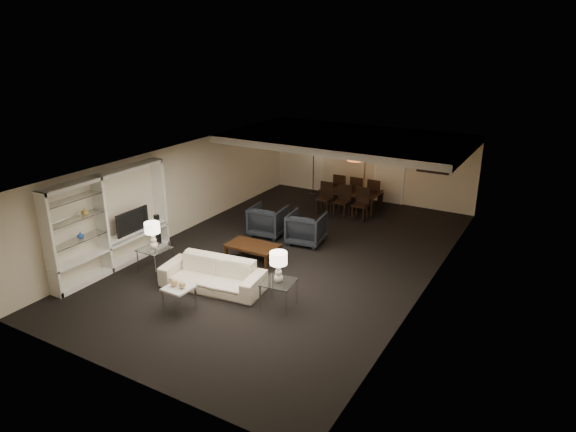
{
  "coord_description": "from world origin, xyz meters",
  "views": [
    {
      "loc": [
        5.9,
        -10.3,
        5.4
      ],
      "look_at": [
        0.0,
        0.0,
        1.1
      ],
      "focal_mm": 32.0,
      "sensor_mm": 36.0,
      "label": 1
    }
  ],
  "objects_px": {
    "armchair_right": "(306,228)",
    "chair_fr": "(376,193)",
    "pendant_light": "(356,156)",
    "table_lamp_left": "(153,236)",
    "sofa": "(213,274)",
    "table_lamp_right": "(279,267)",
    "floor_speaker": "(158,232)",
    "chair_nm": "(342,201)",
    "marble_table": "(179,299)",
    "television": "(130,221)",
    "side_table_right": "(279,295)",
    "chair_fm": "(358,190)",
    "chair_nr": "(360,204)",
    "vase_blue": "(80,235)",
    "coffee_table": "(253,253)",
    "side_table_left": "(155,260)",
    "chair_fl": "(341,188)",
    "dining_table": "(350,200)",
    "vase_amber": "(84,212)",
    "chair_nl": "(324,198)",
    "armchair_left": "(268,221)",
    "floor_lamp": "(313,171)"
  },
  "relations": [
    {
      "from": "coffee_table",
      "to": "side_table_right",
      "type": "height_order",
      "value": "side_table_right"
    },
    {
      "from": "armchair_left",
      "to": "chair_nl",
      "type": "distance_m",
      "value": 2.48
    },
    {
      "from": "armchair_right",
      "to": "chair_fr",
      "type": "bearing_deg",
      "value": -105.19
    },
    {
      "from": "table_lamp_left",
      "to": "table_lamp_right",
      "type": "height_order",
      "value": "same"
    },
    {
      "from": "pendant_light",
      "to": "chair_nl",
      "type": "distance_m",
      "value": 1.73
    },
    {
      "from": "pendant_light",
      "to": "armchair_right",
      "type": "distance_m",
      "value": 2.91
    },
    {
      "from": "floor_speaker",
      "to": "armchair_left",
      "type": "bearing_deg",
      "value": 49.61
    },
    {
      "from": "pendant_light",
      "to": "sofa",
      "type": "xyz_separation_m",
      "value": [
        -0.91,
        -5.78,
        -1.58
      ]
    },
    {
      "from": "sofa",
      "to": "television",
      "type": "height_order",
      "value": "television"
    },
    {
      "from": "television",
      "to": "marble_table",
      "type": "bearing_deg",
      "value": -116.44
    },
    {
      "from": "chair_nr",
      "to": "chair_fl",
      "type": "distance_m",
      "value": 1.77
    },
    {
      "from": "dining_table",
      "to": "chair_fr",
      "type": "relative_size",
      "value": 1.92
    },
    {
      "from": "dining_table",
      "to": "floor_lamp",
      "type": "xyz_separation_m",
      "value": [
        -1.8,
        0.93,
        0.5
      ]
    },
    {
      "from": "vase_blue",
      "to": "chair_nl",
      "type": "bearing_deg",
      "value": 69.08
    },
    {
      "from": "pendant_light",
      "to": "armchair_right",
      "type": "relative_size",
      "value": 0.55
    },
    {
      "from": "coffee_table",
      "to": "vase_blue",
      "type": "xyz_separation_m",
      "value": [
        -2.7,
        -2.78,
        0.91
      ]
    },
    {
      "from": "dining_table",
      "to": "chair_fr",
      "type": "height_order",
      "value": "chair_fr"
    },
    {
      "from": "marble_table",
      "to": "pendant_light",
      "type": "bearing_deg",
      "value": 82.44
    },
    {
      "from": "side_table_left",
      "to": "table_lamp_left",
      "type": "height_order",
      "value": "table_lamp_left"
    },
    {
      "from": "armchair_left",
      "to": "floor_speaker",
      "type": "height_order",
      "value": "floor_speaker"
    },
    {
      "from": "table_lamp_right",
      "to": "floor_lamp",
      "type": "height_order",
      "value": "floor_lamp"
    },
    {
      "from": "sofa",
      "to": "table_lamp_left",
      "type": "xyz_separation_m",
      "value": [
        -1.7,
        0.0,
        0.58
      ]
    },
    {
      "from": "table_lamp_left",
      "to": "sofa",
      "type": "bearing_deg",
      "value": 0.0
    },
    {
      "from": "vase_amber",
      "to": "chair_fl",
      "type": "xyz_separation_m",
      "value": [
        2.64,
        8.02,
        -1.15
      ]
    },
    {
      "from": "chair_nr",
      "to": "chair_nm",
      "type": "bearing_deg",
      "value": 178.57
    },
    {
      "from": "vase_blue",
      "to": "chair_fr",
      "type": "distance_m",
      "value": 9.08
    },
    {
      "from": "television",
      "to": "chair_nr",
      "type": "xyz_separation_m",
      "value": [
        3.81,
        5.5,
        -0.55
      ]
    },
    {
      "from": "pendant_light",
      "to": "chair_fl",
      "type": "distance_m",
      "value": 2.13
    },
    {
      "from": "side_table_right",
      "to": "chair_fm",
      "type": "relative_size",
      "value": 0.65
    },
    {
      "from": "armchair_left",
      "to": "chair_nl",
      "type": "xyz_separation_m",
      "value": [
        0.54,
        2.42,
        0.06
      ]
    },
    {
      "from": "chair_nr",
      "to": "table_lamp_right",
      "type": "bearing_deg",
      "value": -85.87
    },
    {
      "from": "television",
      "to": "chair_fr",
      "type": "relative_size",
      "value": 1.02
    },
    {
      "from": "table_lamp_right",
      "to": "vase_amber",
      "type": "bearing_deg",
      "value": -167.25
    },
    {
      "from": "armchair_left",
      "to": "side_table_right",
      "type": "relative_size",
      "value": 1.49
    },
    {
      "from": "pendant_light",
      "to": "chair_fl",
      "type": "bearing_deg",
      "value": 128.08
    },
    {
      "from": "side_table_right",
      "to": "table_lamp_right",
      "type": "xyz_separation_m",
      "value": [
        0.0,
        0.0,
        0.62
      ]
    },
    {
      "from": "coffee_table",
      "to": "marble_table",
      "type": "height_order",
      "value": "marble_table"
    },
    {
      "from": "television",
      "to": "chair_nm",
      "type": "relative_size",
      "value": 1.02
    },
    {
      "from": "side_table_right",
      "to": "chair_nl",
      "type": "relative_size",
      "value": 0.65
    },
    {
      "from": "armchair_left",
      "to": "television",
      "type": "bearing_deg",
      "value": 50.43
    },
    {
      "from": "marble_table",
      "to": "television",
      "type": "height_order",
      "value": "television"
    },
    {
      "from": "pendant_light",
      "to": "floor_speaker",
      "type": "relative_size",
      "value": 0.55
    },
    {
      "from": "table_lamp_right",
      "to": "chair_fr",
      "type": "xyz_separation_m",
      "value": [
        -0.56,
        7.02,
        -0.43
      ]
    },
    {
      "from": "coffee_table",
      "to": "armchair_right",
      "type": "relative_size",
      "value": 1.34
    },
    {
      "from": "chair_nl",
      "to": "floor_lamp",
      "type": "bearing_deg",
      "value": 125.65
    },
    {
      "from": "table_lamp_right",
      "to": "chair_nm",
      "type": "height_order",
      "value": "table_lamp_right"
    },
    {
      "from": "chair_nl",
      "to": "floor_lamp",
      "type": "height_order",
      "value": "floor_lamp"
    },
    {
      "from": "marble_table",
      "to": "armchair_right",
      "type": "bearing_deg",
      "value": 82.23
    },
    {
      "from": "chair_nl",
      "to": "chair_nm",
      "type": "height_order",
      "value": "same"
    },
    {
      "from": "sofa",
      "to": "coffee_table",
      "type": "xyz_separation_m",
      "value": [
        0.0,
        1.6,
        -0.11
      ]
    }
  ]
}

